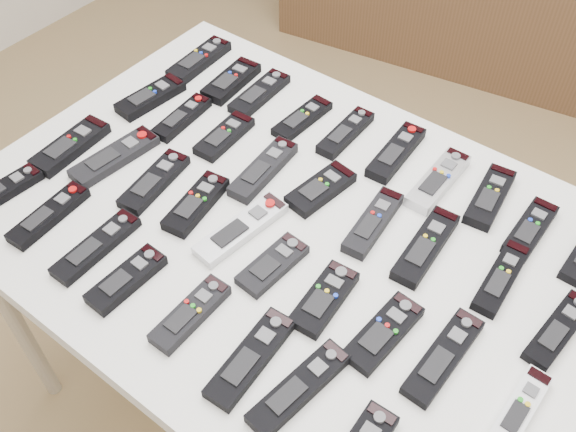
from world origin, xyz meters
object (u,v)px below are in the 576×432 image
Objects in this scene: remote_21 at (154,181)px; remote_25 at (324,299)px; remote_5 at (396,152)px; remote_16 at (426,246)px; remote_28 at (519,410)px; remote_8 at (530,229)px; remote_29 at (3,191)px; remote_0 at (199,60)px; remote_3 at (302,118)px; remote_7 at (490,197)px; remote_4 at (346,133)px; remote_24 at (273,265)px; table at (288,242)px; remote_15 at (373,222)px; remote_34 at (251,358)px; remote_26 at (383,333)px; remote_6 at (438,180)px; remote_2 at (260,93)px; remote_12 at (224,136)px; remote_27 at (443,357)px; remote_22 at (196,204)px; remote_1 at (231,81)px; remote_20 at (115,157)px; remote_23 at (241,229)px; remote_18 at (558,330)px; remote_33 at (191,314)px; remote_19 at (70,146)px; remote_11 at (182,118)px; remote_14 at (321,189)px; remote_32 at (126,279)px; remote_17 at (501,278)px; remote_30 at (49,215)px; remote_35 at (299,388)px; remote_31 at (96,246)px; remote_10 at (151,97)px; remote_13 at (263,169)px.

remote_25 is (0.45, -0.03, 0.00)m from remote_21.
remote_16 is (0.18, -0.19, 0.00)m from remote_5.
remote_28 is (0.27, -0.20, -0.00)m from remote_16.
remote_8 is 1.05m from remote_29.
remote_0 reaches higher than remote_3.
remote_16 is at bearing -108.41° from remote_7.
remote_4 is 0.43m from remote_21.
remote_16 is 0.29m from remote_24.
remote_5 reaches higher than table.
remote_15 reaches higher than remote_34.
remote_26 is 0.99× the size of remote_29.
remote_5 is at bearing 169.53° from remote_6.
remote_2 is 0.92× the size of remote_16.
remote_12 is 0.81m from remote_28.
remote_2 is 0.92× the size of remote_27.
remote_8 is 0.65m from remote_22.
remote_1 reaches higher than remote_20.
remote_0 reaches higher than remote_23.
remote_33 is at bearing -139.75° from remote_18.
remote_19 is (-0.89, -0.38, 0.00)m from remote_8.
remote_5 is at bearing 10.50° from remote_3.
remote_23 is at bearing -112.16° from remote_5.
remote_11 is (-0.22, -0.16, 0.00)m from remote_3.
remote_33 reaches higher than remote_23.
remote_14 reaches higher than remote_29.
remote_7 is 0.20m from remote_16.
remote_16 is at bearing 21.84° from remote_20.
remote_6 is (0.56, 0.00, 0.00)m from remote_1.
remote_15 is 1.15× the size of remote_32.
remote_26 is at bearing -118.66° from remote_17.
remote_30 is 0.93× the size of remote_34.
remote_30 is 0.92× the size of remote_35.
remote_31 is (-0.77, -0.18, -0.00)m from remote_28.
remote_8 is 0.78m from remote_11.
remote_4 reaches higher than remote_18.
remote_21 and remote_26 have the same top height.
remote_10 is (-0.56, -0.18, 0.00)m from remote_5.
remote_6 reaches higher than remote_23.
remote_17 is at bearing 0.27° from remote_13.
remote_6 is 0.19m from remote_15.
remote_28 is at bearing -8.70° from remote_21.
remote_34 is (0.40, -0.39, 0.00)m from remote_12.
remote_1 is 0.41m from remote_22.
remote_25 is (0.32, -0.37, 0.00)m from remote_3.
remote_25 is (0.42, -0.22, 0.00)m from remote_12.
remote_13 is 1.24× the size of remote_32.
remote_4 is 0.89× the size of remote_34.
remote_1 is at bearing 154.64° from remote_26.
remote_3 is (0.13, -0.01, -0.00)m from remote_2.
remote_24 is 0.46m from remote_30.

